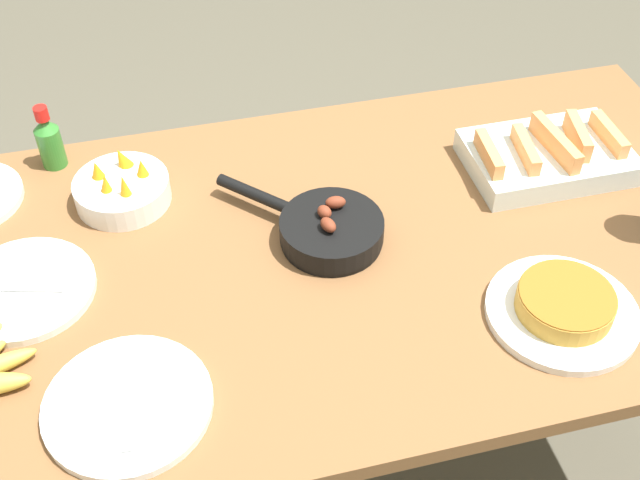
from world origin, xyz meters
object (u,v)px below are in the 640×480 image
at_px(melon_tray, 548,155).
at_px(empty_plate_far_right, 128,405).
at_px(frittata_plate_center, 564,307).
at_px(hot_sauce_bottle, 49,140).
at_px(empty_plate_near_front, 24,289).
at_px(skillet, 328,229).
at_px(fruit_bowl_mango, 122,189).

bearing_deg(melon_tray, empty_plate_far_right, -156.40).
relative_size(frittata_plate_center, hot_sauce_bottle, 1.85).
height_order(empty_plate_near_front, hot_sauce_bottle, hot_sauce_bottle).
relative_size(empty_plate_far_right, hot_sauce_bottle, 1.86).
distance_m(skillet, empty_plate_near_front, 0.56).
height_order(skillet, hot_sauce_bottle, hot_sauce_bottle).
relative_size(frittata_plate_center, empty_plate_near_front, 1.05).
distance_m(melon_tray, skillet, 0.51).
bearing_deg(fruit_bowl_mango, frittata_plate_center, -34.62).
distance_m(empty_plate_near_front, empty_plate_far_right, 0.33).
relative_size(empty_plate_near_front, empty_plate_far_right, 0.95).
bearing_deg(melon_tray, skillet, -168.56).
bearing_deg(empty_plate_near_front, empty_plate_far_right, -61.03).
xyz_separation_m(skillet, fruit_bowl_mango, (-0.37, 0.21, 0.00)).
bearing_deg(skillet, empty_plate_far_right, 82.31).
distance_m(empty_plate_far_right, fruit_bowl_mango, 0.50).
height_order(frittata_plate_center, hot_sauce_bottle, hot_sauce_bottle).
bearing_deg(melon_tray, frittata_plate_center, -111.72).
bearing_deg(empty_plate_near_front, fruit_bowl_mango, 47.72).
height_order(frittata_plate_center, fruit_bowl_mango, fruit_bowl_mango).
bearing_deg(empty_plate_near_front, hot_sauce_bottle, 80.76).
bearing_deg(empty_plate_far_right, melon_tray, 23.60).
xyz_separation_m(skillet, hot_sauce_bottle, (-0.50, 0.36, 0.03)).
bearing_deg(hot_sauce_bottle, fruit_bowl_mango, -49.06).
relative_size(melon_tray, frittata_plate_center, 1.25).
bearing_deg(frittata_plate_center, empty_plate_near_front, 162.64).
height_order(skillet, empty_plate_near_front, skillet).
relative_size(skillet, empty_plate_near_front, 1.17).
bearing_deg(skillet, melon_tray, -122.39).
height_order(fruit_bowl_mango, hot_sauce_bottle, hot_sauce_bottle).
bearing_deg(hot_sauce_bottle, skillet, -35.93).
bearing_deg(skillet, empty_plate_near_front, 46.14).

